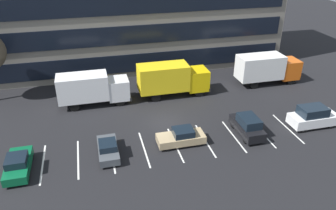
{
  "coord_description": "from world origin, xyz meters",
  "views": [
    {
      "loc": [
        -6.56,
        -27.25,
        16.71
      ],
      "look_at": [
        0.57,
        0.94,
        1.4
      ],
      "focal_mm": 35.19,
      "sensor_mm": 36.0,
      "label": 1
    }
  ],
  "objects": [
    {
      "name": "ground_plane",
      "position": [
        0.0,
        0.0,
        0.0
      ],
      "size": [
        120.0,
        120.0,
        0.0
      ],
      "primitive_type": "plane",
      "color": "black"
    },
    {
      "name": "box_truck_orange",
      "position": [
        14.39,
        6.24,
        2.07
      ],
      "size": [
        7.93,
        2.62,
        3.67
      ],
      "color": "#D85914",
      "rests_on": "ground_plane"
    },
    {
      "name": "sedan_forest",
      "position": [
        -12.86,
        -4.52,
        0.71
      ],
      "size": [
        1.75,
        4.19,
        1.5
      ],
      "color": "#0C5933",
      "rests_on": "ground_plane"
    },
    {
      "name": "suv_white",
      "position": [
        13.66,
        -4.11,
        1.01
      ],
      "size": [
        4.62,
        1.96,
        2.09
      ],
      "color": "white",
      "rests_on": "ground_plane"
    },
    {
      "name": "sedan_tan",
      "position": [
        0.54,
        -3.96,
        0.71
      ],
      "size": [
        4.2,
        1.76,
        1.51
      ],
      "color": "tan",
      "rests_on": "ground_plane"
    },
    {
      "name": "box_truck_white",
      "position": [
        -6.59,
        5.67,
        1.98
      ],
      "size": [
        7.6,
        2.52,
        3.52
      ],
      "color": "white",
      "rests_on": "ground_plane"
    },
    {
      "name": "suv_black",
      "position": [
        6.89,
        -3.94,
        0.92
      ],
      "size": [
        1.78,
        4.19,
        1.9
      ],
      "color": "black",
      "rests_on": "ground_plane"
    },
    {
      "name": "lot_markings",
      "position": [
        0.0,
        -3.96,
        0.0
      ],
      "size": [
        22.54,
        5.4,
        0.01
      ],
      "color": "silver",
      "rests_on": "ground_plane"
    },
    {
      "name": "sedan_charcoal",
      "position": [
        -5.89,
        -4.1,
        0.66
      ],
      "size": [
        1.63,
        3.89,
        1.39
      ],
      "color": "#474C51",
      "rests_on": "ground_plane"
    },
    {
      "name": "box_truck_yellow_all",
      "position": [
        2.26,
        5.82,
        2.11
      ],
      "size": [
        8.09,
        2.68,
        3.75
      ],
      "color": "yellow",
      "rests_on": "ground_plane"
    }
  ]
}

